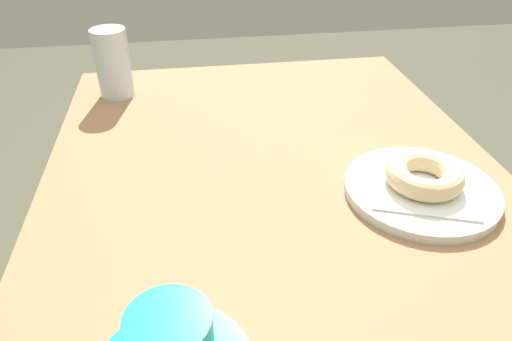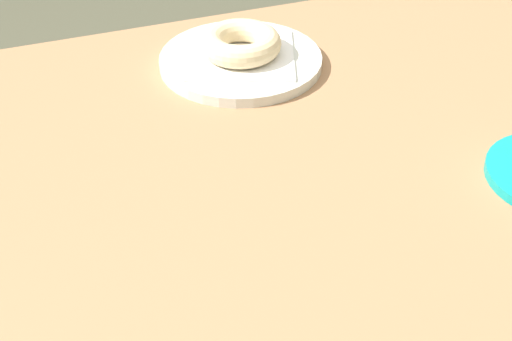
{
  "view_description": "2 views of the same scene",
  "coord_description": "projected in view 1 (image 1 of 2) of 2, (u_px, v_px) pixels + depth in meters",
  "views": [
    {
      "loc": [
        0.43,
        -0.11,
        1.11
      ],
      "look_at": [
        -0.06,
        -0.04,
        0.78
      ],
      "focal_mm": 33.2,
      "sensor_mm": 36.0,
      "label": 1
    },
    {
      "loc": [
        -0.3,
        -0.57,
        1.18
      ],
      "look_at": [
        -0.12,
        -0.08,
        0.78
      ],
      "focal_mm": 50.57,
      "sensor_mm": 36.0,
      "label": 2
    }
  ],
  "objects": [
    {
      "name": "donut_sugar_ring",
      "position": [
        424.0,
        175.0,
        0.61
      ],
      "size": [
        0.1,
        0.1,
        0.03
      ],
      "primitive_type": "torus",
      "color": "beige",
      "rests_on": "napkin_sugar_ring"
    },
    {
      "name": "napkin_sugar_ring",
      "position": [
        422.0,
        185.0,
        0.62
      ],
      "size": [
        0.17,
        0.17,
        0.0
      ],
      "primitive_type": "cube",
      "rotation": [
        0.0,
        0.0,
        -0.35
      ],
      "color": "white",
      "rests_on": "plate_sugar_ring"
    },
    {
      "name": "plate_sugar_ring",
      "position": [
        421.0,
        190.0,
        0.62
      ],
      "size": [
        0.2,
        0.2,
        0.01
      ],
      "primitive_type": "cylinder",
      "color": "silver",
      "rests_on": "table"
    },
    {
      "name": "water_glass",
      "position": [
        113.0,
        63.0,
        0.85
      ],
      "size": [
        0.06,
        0.06,
        0.12
      ],
      "primitive_type": "cylinder",
      "color": "silver",
      "rests_on": "table"
    },
    {
      "name": "table",
      "position": [
        292.0,
        279.0,
        0.62
      ],
      "size": [
        1.09,
        0.65,
        0.74
      ],
      "color": "#9E714D",
      "rests_on": "ground_plane"
    }
  ]
}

